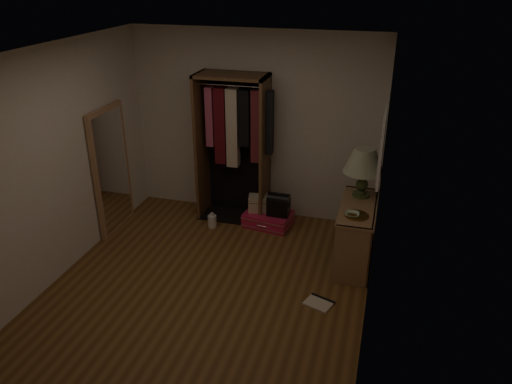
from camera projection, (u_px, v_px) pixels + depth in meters
The scene contains 13 objects.
ground at pixel (208, 286), 5.67m from camera, with size 4.00×4.00×0.00m, color brown.
room_walls at pixel (211, 163), 5.06m from camera, with size 3.52×4.02×2.60m.
console_bookshelf at pixel (356, 231), 6.04m from camera, with size 0.42×1.12×0.75m.
open_wardrobe at pixel (236, 136), 6.76m from camera, with size 1.04×0.50×2.05m.
floor_mirror at pixel (112, 170), 6.60m from camera, with size 0.06×0.80×1.70m.
pink_suitcase at pixel (268, 219), 6.95m from camera, with size 0.70×0.55×0.20m.
train_case at pixel (260, 203), 6.93m from camera, with size 0.36×0.28×0.23m.
black_bag at pixel (279, 204), 6.79m from camera, with size 0.30×0.20×0.32m.
table_lamp at pixel (364, 162), 5.93m from camera, with size 0.54×0.54×0.61m.
brass_tray at pixel (357, 216), 5.62m from camera, with size 0.34×0.34×0.02m.
ceramic_bowl at pixel (352, 215), 5.61m from camera, with size 0.16×0.16×0.04m, color #B3D7B3.
white_jug at pixel (212, 221), 6.92m from camera, with size 0.16×0.16×0.21m.
floor_book at pixel (319, 302), 5.38m from camera, with size 0.34×0.31×0.03m.
Camera 1 is at (1.78, -4.38, 3.35)m, focal length 35.00 mm.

